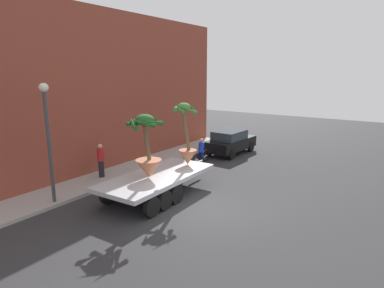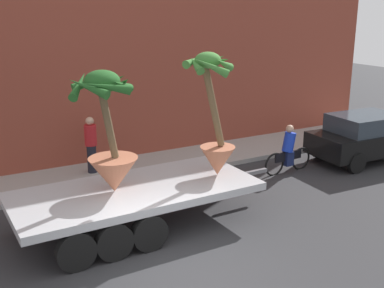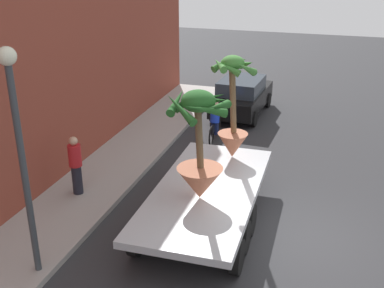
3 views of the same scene
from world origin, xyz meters
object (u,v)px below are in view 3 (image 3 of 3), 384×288
street_lamp (19,137)px  cyclist (215,122)px  flatbed_trailer (204,200)px  pedestrian_near_gate (76,164)px  parked_car (242,96)px  potted_palm_middle (233,116)px  potted_palm_rear (199,155)px

street_lamp → cyclist: bearing=-10.4°
flatbed_trailer → cyclist: cyclist is taller
cyclist → pedestrian_near_gate: bearing=155.0°
flatbed_trailer → parked_car: (8.92, 0.92, 0.06)m
parked_car → potted_palm_middle: bearing=-170.7°
potted_palm_middle → parked_car: bearing=9.3°
potted_palm_middle → pedestrian_near_gate: (-1.83, 3.99, -1.23)m
potted_palm_rear → pedestrian_near_gate: potted_palm_rear is taller
flatbed_trailer → potted_palm_middle: 2.70m
potted_palm_rear → parked_car: potted_palm_rear is taller
flatbed_trailer → potted_palm_rear: size_ratio=2.42×
parked_car → pedestrian_near_gate: size_ratio=2.39×
flatbed_trailer → cyclist: (5.85, 1.27, -0.10)m
potted_palm_rear → parked_car: (9.23, 0.89, -1.31)m
potted_palm_middle → pedestrian_near_gate: size_ratio=1.76×
potted_palm_middle → cyclist: potted_palm_middle is taller
potted_palm_middle → pedestrian_near_gate: bearing=114.6°
potted_palm_rear → street_lamp: size_ratio=0.57×
potted_palm_rear → parked_car: 9.37m
potted_palm_middle → flatbed_trailer: bearing=175.5°
parked_car → street_lamp: bearing=170.6°
flatbed_trailer → street_lamp: bearing=135.3°
potted_palm_rear → potted_palm_middle: size_ratio=0.91×
cyclist → parked_car: bearing=-6.5°
parked_car → street_lamp: size_ratio=0.85×
flatbed_trailer → potted_palm_middle: size_ratio=2.20×
cyclist → street_lamp: (-8.77, 1.61, 2.56)m
potted_palm_rear → street_lamp: street_lamp is taller
flatbed_trailer → potted_palm_rear: bearing=174.7°
potted_palm_middle → pedestrian_near_gate: potted_palm_middle is taller
potted_palm_rear → pedestrian_near_gate: (0.73, 3.78, -1.10)m
flatbed_trailer → pedestrian_near_gate: size_ratio=3.88×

